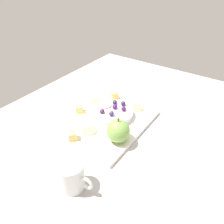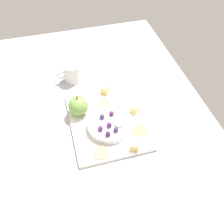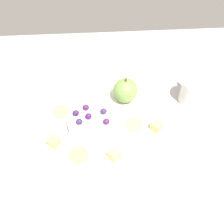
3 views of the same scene
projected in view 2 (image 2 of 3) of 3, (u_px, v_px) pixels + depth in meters
The scene contains 19 objects.
table at pixel (95, 119), 98.04cm from camera, with size 129.25×89.90×3.69cm, color #ADAAAD.
platter at pixel (107, 121), 94.17cm from camera, with size 34.03×27.58×1.37cm, color white.
serving_dish at pixel (109, 125), 90.36cm from camera, with size 15.70×15.70×2.53cm, color silver.
apple_whole at pixel (78, 106), 93.19cm from camera, with size 7.71×7.71×7.71cm, color #79A64C.
apple_stem at pixel (77, 98), 89.82cm from camera, with size 0.50×0.50×1.20cm, color brown.
cheese_cube_0 at pixel (105, 90), 102.25cm from camera, with size 2.73×2.73×2.73cm, color #EEC66E.
cheese_cube_1 at pixel (135, 109), 95.48cm from camera, with size 2.73×2.73×2.73cm, color #E7CC71.
cheese_cube_2 at pixel (136, 146), 84.33cm from camera, with size 2.73×2.73×2.73cm, color #EED26B.
cracker_0 at pixel (105, 104), 98.81cm from camera, with size 5.24×5.24×0.40cm, color tan.
cracker_1 at pixel (140, 130), 90.18cm from camera, with size 5.24×5.24×0.40cm, color tan.
cracker_2 at pixel (101, 153), 83.89cm from camera, with size 5.24×5.24×0.40cm, color tan.
grape_0 at pixel (108, 134), 85.21cm from camera, with size 1.92×1.72×1.76cm, color #431E52.
grape_1 at pixel (100, 129), 86.73cm from camera, with size 1.92×1.72×1.70cm, color #521F50.
grape_2 at pixel (109, 125), 87.78cm from camera, with size 1.92×1.72×1.74cm, color #50195E.
grape_3 at pixel (102, 116), 90.30cm from camera, with size 1.92×1.72×1.78cm, color #422D5A.
grape_4 at pixel (112, 113), 91.38cm from camera, with size 1.92×1.72×1.63cm, color #581F60.
grape_5 at pixel (116, 130), 86.43cm from camera, with size 1.92×1.72×1.73cm, color #40285A.
apple_slice_0 at pixel (120, 122), 89.29cm from camera, with size 4.57×4.57×0.60cm, color beige.
cup at pixel (72, 73), 107.38cm from camera, with size 7.03×10.24×8.17cm.
Camera 2 is at (-61.62, 9.69, 77.83)cm, focal length 39.58 mm.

